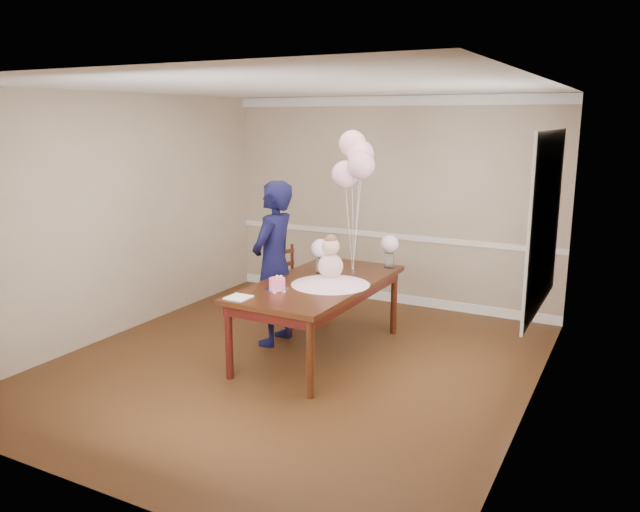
{
  "coord_description": "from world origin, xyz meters",
  "views": [
    {
      "loc": [
        2.97,
        -5.09,
        2.43
      ],
      "look_at": [
        0.1,
        0.38,
        1.05
      ],
      "focal_mm": 35.0,
      "sensor_mm": 36.0,
      "label": 1
    }
  ],
  "objects_px": {
    "dining_table_top": "(319,284)",
    "dining_chair_seat": "(292,294)",
    "birthday_cake": "(277,283)",
    "woman": "(274,263)"
  },
  "relations": [
    {
      "from": "dining_table_top",
      "to": "dining_chair_seat",
      "type": "xyz_separation_m",
      "value": [
        -0.63,
        0.54,
        -0.33
      ]
    },
    {
      "from": "dining_chair_seat",
      "to": "birthday_cake",
      "type": "bearing_deg",
      "value": -49.61
    },
    {
      "from": "dining_table_top",
      "to": "birthday_cake",
      "type": "relative_size",
      "value": 13.33
    },
    {
      "from": "birthday_cake",
      "to": "dining_chair_seat",
      "type": "bearing_deg",
      "value": 112.52
    },
    {
      "from": "dining_chair_seat",
      "to": "woman",
      "type": "distance_m",
      "value": 0.65
    },
    {
      "from": "birthday_cake",
      "to": "woman",
      "type": "xyz_separation_m",
      "value": [
        -0.38,
        0.55,
        0.04
      ]
    },
    {
      "from": "birthday_cake",
      "to": "woman",
      "type": "bearing_deg",
      "value": 124.46
    },
    {
      "from": "dining_chair_seat",
      "to": "woman",
      "type": "height_order",
      "value": "woman"
    },
    {
      "from": "dining_table_top",
      "to": "birthday_cake",
      "type": "bearing_deg",
      "value": -113.96
    },
    {
      "from": "dining_table_top",
      "to": "dining_chair_seat",
      "type": "height_order",
      "value": "dining_table_top"
    }
  ]
}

